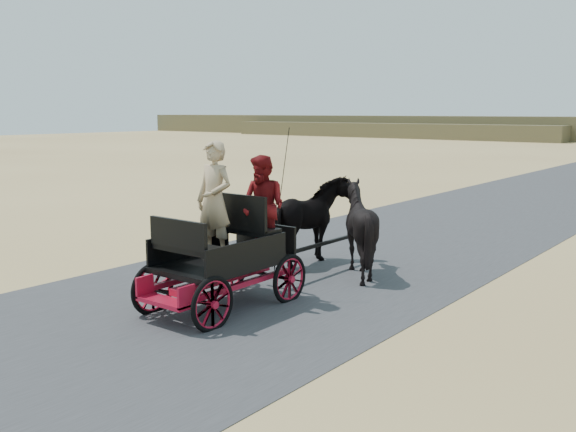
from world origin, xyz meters
The scene contains 8 objects.
ground centered at (0.00, 0.00, 0.00)m, with size 140.00×140.00×0.00m, color tan.
road centered at (0.00, 0.00, 0.01)m, with size 6.00×140.00×0.01m, color #38383A.
ridge_near centered at (-30.00, 58.00, 0.80)m, with size 40.00×4.00×1.60m, color brown.
carriage centered at (0.32, 0.31, 0.36)m, with size 1.30×2.40×0.72m, color black, non-canonical shape.
horse_left centered at (-0.23, 3.31, 0.85)m, with size 0.91×2.01×1.70m, color black.
horse_right centered at (0.87, 3.31, 0.85)m, with size 1.37×1.54×1.70m, color black.
driver_man centered at (0.12, 0.36, 1.62)m, with size 0.66×0.43×1.80m, color tan.
passenger_woman centered at (0.62, 0.91, 1.51)m, with size 0.77×0.60×1.58m, color #660C0F.
Camera 1 is at (6.93, -6.50, 2.96)m, focal length 40.00 mm.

